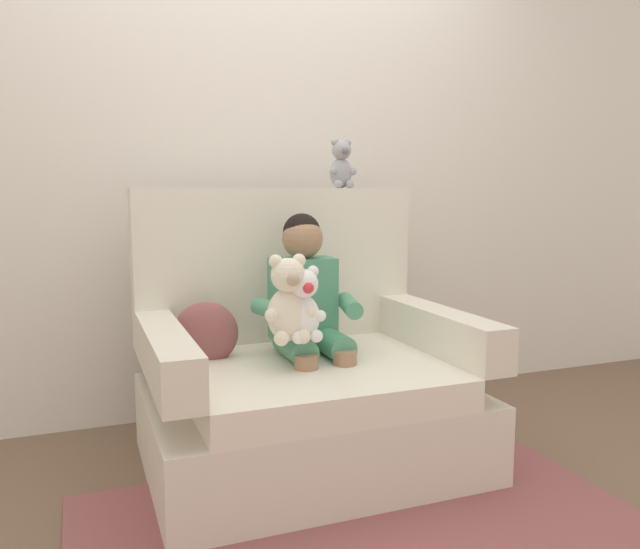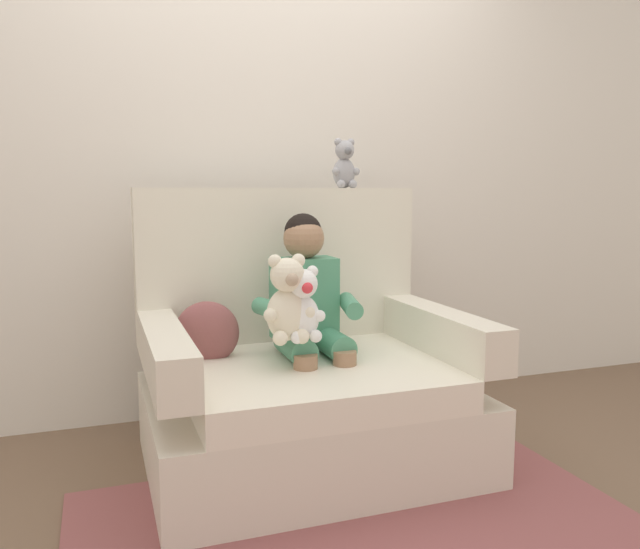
# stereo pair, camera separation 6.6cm
# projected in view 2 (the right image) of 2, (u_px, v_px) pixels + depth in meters

# --- Properties ---
(ground_plane) EXTENTS (8.00, 8.00, 0.00)m
(ground_plane) POSITION_uv_depth(u_px,v_px,m) (309.00, 464.00, 2.57)
(ground_plane) COLOR brown
(back_wall) EXTENTS (6.00, 0.10, 2.60)m
(back_wall) POSITION_uv_depth(u_px,v_px,m) (258.00, 152.00, 3.14)
(back_wall) COLOR silver
(back_wall) RESTS_ON ground
(armchair) EXTENTS (1.27, 0.97, 1.12)m
(armchair) POSITION_uv_depth(u_px,v_px,m) (304.00, 381.00, 2.59)
(armchair) COLOR silver
(armchair) RESTS_ON ground
(seated_child) EXTENTS (0.45, 0.39, 0.82)m
(seated_child) POSITION_uv_depth(u_px,v_px,m) (309.00, 304.00, 2.57)
(seated_child) COLOR #4C9370
(seated_child) RESTS_ON armchair
(plush_white) EXTENTS (0.17, 0.14, 0.29)m
(plush_white) POSITION_uv_depth(u_px,v_px,m) (303.00, 306.00, 2.36)
(plush_white) COLOR white
(plush_white) RESTS_ON armchair
(plush_cream) EXTENTS (0.20, 0.16, 0.33)m
(plush_cream) POSITION_uv_depth(u_px,v_px,m) (287.00, 301.00, 2.35)
(plush_cream) COLOR silver
(plush_cream) RESTS_ON armchair
(plush_grey_on_backrest) EXTENTS (0.14, 0.11, 0.23)m
(plush_grey_on_backrest) POSITION_uv_depth(u_px,v_px,m) (344.00, 165.00, 2.90)
(plush_grey_on_backrest) COLOR #9E9EA3
(plush_grey_on_backrest) RESTS_ON armchair
(throw_pillow) EXTENTS (0.28, 0.16, 0.26)m
(throw_pillow) POSITION_uv_depth(u_px,v_px,m) (207.00, 333.00, 2.55)
(throw_pillow) COLOR #8C4C4C
(throw_pillow) RESTS_ON armchair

